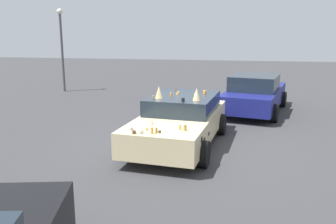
% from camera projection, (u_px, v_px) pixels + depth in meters
% --- Properties ---
extents(ground_plane, '(60.00, 60.00, 0.00)m').
position_uv_depth(ground_plane, '(179.00, 145.00, 9.57)').
color(ground_plane, '#38383A').
extents(art_car_decorated, '(4.59, 2.40, 1.60)m').
position_uv_depth(art_car_decorated, '(180.00, 120.00, 9.51)').
color(art_car_decorated, beige).
rests_on(art_car_decorated, ground).
extents(parked_sedan_near_right, '(4.74, 2.69, 1.43)m').
position_uv_depth(parked_sedan_near_right, '(255.00, 94.00, 13.39)').
color(parked_sedan_near_right, navy).
rests_on(parked_sedan_near_right, ground).
extents(lot_lamp_post, '(0.28, 0.28, 4.10)m').
position_uv_depth(lot_lamp_post, '(62.00, 42.00, 17.77)').
color(lot_lamp_post, '#4C4C51').
rests_on(lot_lamp_post, ground).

